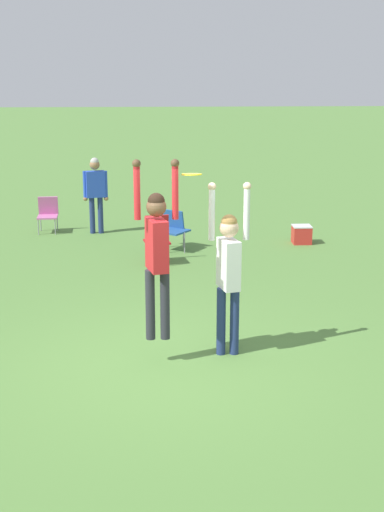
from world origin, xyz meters
name	(u,v)px	position (x,y,z in m)	size (l,w,h in m)	color
ground_plane	(167,365)	(0.00, 0.00, 0.00)	(120.00, 120.00, 0.00)	#56843D
person_jumping	(157,245)	(-0.11, 0.08, 1.56)	(0.57, 0.45, 2.29)	#2D2D38
person_defending	(229,264)	(0.81, 0.32, 1.23)	(0.54, 0.43, 2.29)	navy
frisbee	(192,174)	(0.32, 0.17, 2.42)	(0.25, 0.25, 0.04)	yellow
camping_chair_0	(48,212)	(-2.53, 7.72, 0.46)	(0.47, 0.50, 0.81)	gray
camping_chair_1	(173,227)	(0.27, 5.93, 0.48)	(0.76, 0.84, 0.81)	gray
camping_chair_2	(157,235)	(-0.07, 4.94, 0.54)	(0.54, 0.58, 0.92)	gray
person_spectator_near	(95,188)	(-1.41, 7.52, 1.04)	(0.57, 0.29, 1.72)	navy
cooler_box	(302,234)	(3.05, 6.29, 0.20)	(0.39, 0.38, 0.39)	red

